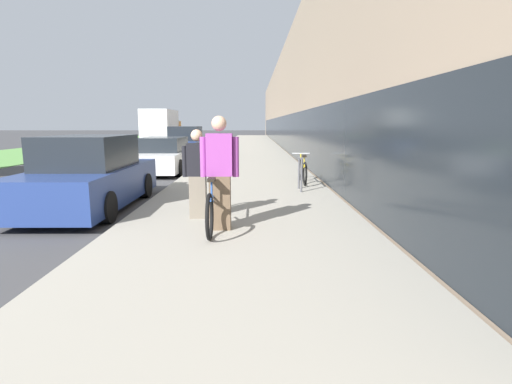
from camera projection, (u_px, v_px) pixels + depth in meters
sidewalk_slab at (251, 152)px, 25.25m from camera, size 4.35×70.00×0.13m
storefront_facade at (339, 103)px, 32.61m from camera, size 10.01×70.00×6.99m
lawn_strip at (63, 149)px, 29.11m from camera, size 7.08×70.00×0.03m
tandem_bicycle at (216, 202)px, 6.78m from camera, size 0.52×2.67×0.88m
person_rider at (220, 173)px, 6.35m from camera, size 0.62×0.24×1.81m
person_bystander at (198, 174)px, 7.14m from camera, size 0.54×0.21×1.59m
bike_rack_hoop at (300, 170)px, 10.17m from camera, size 0.05×0.60×0.84m
cruiser_bike_nearest at (302, 171)px, 11.50m from camera, size 0.52×1.76×0.83m
parked_sedan_curbside at (90, 176)px, 8.55m from camera, size 1.85×4.40×1.57m
vintage_roadster_curbside at (163, 156)px, 15.17m from camera, size 1.85×4.71×1.32m
parked_sedan_far at (186, 144)px, 20.87m from camera, size 1.75×4.68×1.69m
moving_truck at (162, 127)px, 37.46m from camera, size 2.54×7.19×3.09m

